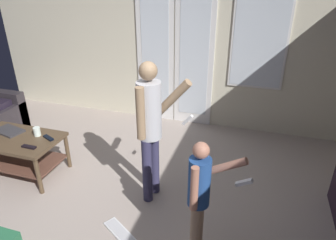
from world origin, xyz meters
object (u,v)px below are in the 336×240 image
(cup_near_edge, at_px, (37,132))
(tv_remote_black, at_px, (29,147))
(loose_keyboard, at_px, (121,233))
(laptop_closed, at_px, (9,131))
(person_child, at_px, (200,192))
(person_adult, at_px, (151,122))
(dvd_remote_slim, at_px, (48,138))
(coffee_table, at_px, (19,147))

(cup_near_edge, relative_size, tv_remote_black, 0.63)
(loose_keyboard, distance_m, tv_remote_black, 1.44)
(laptop_closed, bearing_deg, loose_keyboard, -7.28)
(person_child, distance_m, tv_remote_black, 2.07)
(person_adult, xyz_separation_m, laptop_closed, (-1.89, 0.03, -0.41))
(person_adult, xyz_separation_m, cup_near_edge, (-1.48, 0.05, -0.37))
(loose_keyboard, relative_size, dvd_remote_slim, 2.60)
(person_child, xyz_separation_m, dvd_remote_slim, (-1.95, 0.63, -0.17))
(coffee_table, xyz_separation_m, person_adult, (1.69, 0.07, 0.56))
(person_adult, height_order, person_child, person_adult)
(person_child, distance_m, dvd_remote_slim, 2.06)
(person_child, relative_size, loose_keyboard, 2.54)
(person_child, height_order, dvd_remote_slim, person_child)
(person_child, distance_m, cup_near_edge, 2.23)
(coffee_table, xyz_separation_m, tv_remote_black, (0.31, -0.15, 0.14))
(person_adult, bearing_deg, coffee_table, -177.74)
(coffee_table, bearing_deg, loose_keyboard, -19.27)
(person_adult, bearing_deg, tv_remote_black, -171.20)
(tv_remote_black, bearing_deg, dvd_remote_slim, 73.43)
(cup_near_edge, bearing_deg, laptop_closed, -176.70)
(dvd_remote_slim, bearing_deg, tv_remote_black, -82.92)
(dvd_remote_slim, bearing_deg, coffee_table, -142.00)
(laptop_closed, bearing_deg, cup_near_edge, 16.12)
(laptop_closed, relative_size, cup_near_edge, 3.26)
(loose_keyboard, relative_size, cup_near_edge, 4.10)
(person_adult, bearing_deg, cup_near_edge, 177.95)
(laptop_closed, distance_m, cup_near_edge, 0.41)
(coffee_table, height_order, person_adult, person_adult)
(loose_keyboard, bearing_deg, person_adult, 81.48)
(laptop_closed, distance_m, tv_remote_black, 0.56)
(coffee_table, distance_m, dvd_remote_slim, 0.42)
(coffee_table, xyz_separation_m, laptop_closed, (-0.19, 0.10, 0.15))
(coffee_table, xyz_separation_m, dvd_remote_slim, (0.38, 0.09, 0.14))
(laptop_closed, height_order, tv_remote_black, laptop_closed)
(person_adult, relative_size, loose_keyboard, 3.46)
(person_child, xyz_separation_m, tv_remote_black, (-2.03, 0.39, -0.17))
(person_adult, distance_m, laptop_closed, 1.93)
(person_adult, xyz_separation_m, tv_remote_black, (-1.38, -0.21, -0.41))
(loose_keyboard, bearing_deg, person_child, 1.45)
(person_adult, relative_size, cup_near_edge, 14.19)
(coffee_table, relative_size, person_child, 0.91)
(coffee_table, relative_size, laptop_closed, 2.91)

